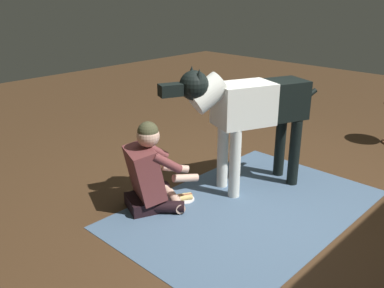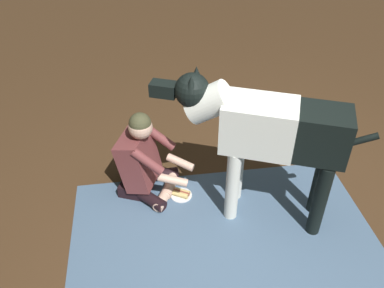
{
  "view_description": "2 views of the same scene",
  "coord_description": "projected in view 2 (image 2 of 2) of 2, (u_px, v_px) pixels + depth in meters",
  "views": [
    {
      "loc": [
        3.17,
        2.11,
        1.99
      ],
      "look_at": [
        0.55,
        -0.4,
        0.62
      ],
      "focal_mm": 39.42,
      "sensor_mm": 36.0,
      "label": 1
    },
    {
      "loc": [
        0.83,
        2.19,
        2.66
      ],
      "look_at": [
        0.44,
        -0.57,
        0.56
      ],
      "focal_mm": 37.63,
      "sensor_mm": 36.0,
      "label": 2
    }
  ],
  "objects": [
    {
      "name": "ground_plane",
      "position": [
        252.0,
        231.0,
        3.43
      ],
      "size": [
        14.22,
        14.22,
        0.0
      ],
      "primitive_type": "plane",
      "color": "#462F1C"
    },
    {
      "name": "area_rug",
      "position": [
        224.0,
        239.0,
        3.36
      ],
      "size": [
        2.54,
        1.67,
        0.01
      ],
      "primitive_type": "cube",
      "color": "#49637E",
      "rests_on": "ground"
    },
    {
      "name": "person_sitting_on_floor",
      "position": [
        144.0,
        161.0,
        3.63
      ],
      "size": [
        0.73,
        0.61,
        0.86
      ],
      "color": "black",
      "rests_on": "ground"
    },
    {
      "name": "large_dog",
      "position": [
        266.0,
        131.0,
        3.12
      ],
      "size": [
        1.63,
        0.8,
        1.31
      ],
      "color": "white",
      "rests_on": "ground"
    },
    {
      "name": "hot_dog_on_plate",
      "position": [
        181.0,
        194.0,
        3.76
      ],
      "size": [
        0.2,
        0.2,
        0.06
      ],
      "color": "white",
      "rests_on": "ground"
    }
  ]
}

